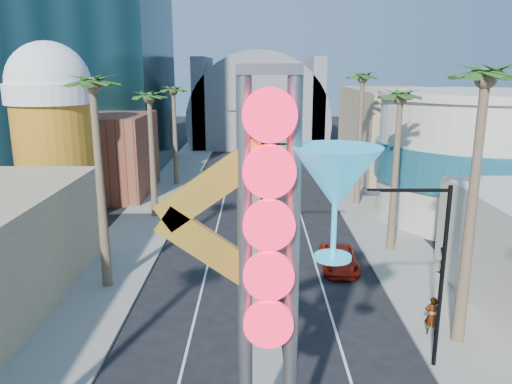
# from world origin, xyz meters

# --- Properties ---
(sidewalk_west) EXTENTS (5.00, 100.00, 0.15)m
(sidewalk_west) POSITION_xyz_m (-9.50, 35.00, 0.07)
(sidewalk_west) COLOR gray
(sidewalk_west) RESTS_ON ground
(sidewalk_east) EXTENTS (5.00, 100.00, 0.15)m
(sidewalk_east) POSITION_xyz_m (9.50, 35.00, 0.07)
(sidewalk_east) COLOR gray
(sidewalk_east) RESTS_ON ground
(median) EXTENTS (1.60, 84.00, 0.15)m
(median) POSITION_xyz_m (0.00, 38.00, 0.07)
(median) COLOR gray
(median) RESTS_ON ground
(brick_filler_west) EXTENTS (10.00, 10.00, 8.00)m
(brick_filler_west) POSITION_xyz_m (-16.00, 38.00, 4.00)
(brick_filler_west) COLOR brown
(brick_filler_west) RESTS_ON ground
(filler_east) EXTENTS (10.00, 20.00, 10.00)m
(filler_east) POSITION_xyz_m (16.00, 48.00, 5.00)
(filler_east) COLOR tan
(filler_east) RESTS_ON ground
(beer_mug) EXTENTS (7.00, 7.00, 14.50)m
(beer_mug) POSITION_xyz_m (-17.00, 30.00, 7.84)
(beer_mug) COLOR orange
(beer_mug) RESTS_ON ground
(turquoise_building) EXTENTS (16.60, 16.60, 10.60)m
(turquoise_building) POSITION_xyz_m (18.00, 30.00, 5.25)
(turquoise_building) COLOR beige
(turquoise_building) RESTS_ON ground
(canopy) EXTENTS (22.00, 16.00, 22.00)m
(canopy) POSITION_xyz_m (0.00, 72.00, 4.31)
(canopy) COLOR slate
(canopy) RESTS_ON ground
(neon_sign) EXTENTS (6.53, 2.60, 12.55)m
(neon_sign) POSITION_xyz_m (0.82, 2.96, 7.31)
(neon_sign) COLOR gray
(neon_sign) RESTS_ON ground
(streetlight_0) EXTENTS (3.79, 0.25, 8.00)m
(streetlight_0) POSITION_xyz_m (0.55, 20.00, 4.88)
(streetlight_0) COLOR black
(streetlight_0) RESTS_ON ground
(streetlight_1) EXTENTS (3.79, 0.25, 8.00)m
(streetlight_1) POSITION_xyz_m (-0.55, 44.00, 4.88)
(streetlight_1) COLOR black
(streetlight_1) RESTS_ON ground
(streetlight_2) EXTENTS (3.45, 0.25, 8.00)m
(streetlight_2) POSITION_xyz_m (6.72, 8.00, 4.83)
(streetlight_2) COLOR black
(streetlight_2) RESTS_ON ground
(palm_1) EXTENTS (2.40, 2.40, 12.70)m
(palm_1) POSITION_xyz_m (-9.00, 16.00, 10.82)
(palm_1) COLOR brown
(palm_1) RESTS_ON ground
(palm_2) EXTENTS (2.40, 2.40, 11.20)m
(palm_2) POSITION_xyz_m (-9.00, 30.00, 9.48)
(palm_2) COLOR brown
(palm_2) RESTS_ON ground
(palm_3) EXTENTS (2.40, 2.40, 11.20)m
(palm_3) POSITION_xyz_m (-9.00, 42.00, 9.48)
(palm_3) COLOR brown
(palm_3) RESTS_ON ground
(palm_5) EXTENTS (2.40, 2.40, 13.20)m
(palm_5) POSITION_xyz_m (9.00, 10.00, 11.27)
(palm_5) COLOR brown
(palm_5) RESTS_ON ground
(palm_6) EXTENTS (2.40, 2.40, 11.70)m
(palm_6) POSITION_xyz_m (9.00, 22.00, 9.93)
(palm_6) COLOR brown
(palm_6) RESTS_ON ground
(palm_7) EXTENTS (2.40, 2.40, 12.70)m
(palm_7) POSITION_xyz_m (9.00, 34.00, 10.82)
(palm_7) COLOR brown
(palm_7) RESTS_ON ground
(red_pickup) EXTENTS (2.42, 4.89, 1.33)m
(red_pickup) POSITION_xyz_m (4.88, 18.76, 0.67)
(red_pickup) COLOR #B21D0D
(red_pickup) RESTS_ON ground
(pedestrian_a) EXTENTS (0.82, 0.70, 1.91)m
(pedestrian_a) POSITION_xyz_m (7.91, 10.47, 1.10)
(pedestrian_a) COLOR gray
(pedestrian_a) RESTS_ON sidewalk_east
(pedestrian_b) EXTENTS (0.85, 0.69, 1.64)m
(pedestrian_b) POSITION_xyz_m (11.03, 17.87, 0.97)
(pedestrian_b) COLOR gray
(pedestrian_b) RESTS_ON sidewalk_east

